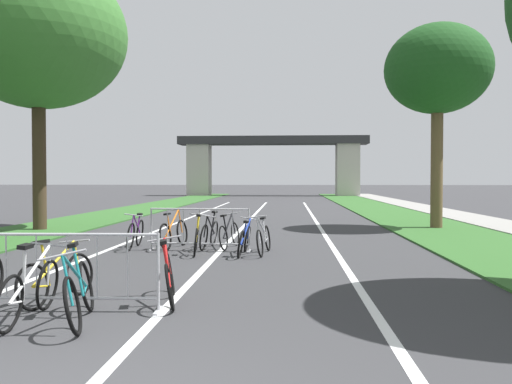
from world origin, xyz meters
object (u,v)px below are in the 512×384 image
at_px(crowd_barrier_second, 200,230).
at_px(bicycle_red_8, 170,277).
at_px(bicycle_white_3, 30,290).
at_px(bicycle_yellow_10, 57,277).
at_px(bicycle_silver_2, 264,239).
at_px(bicycle_black_11, 229,234).
at_px(crowd_barrier_nearest, 67,272).
at_px(bicycle_purple_5, 136,233).
at_px(bicycle_blue_4, 244,240).
at_px(tree_right_oak_near, 438,71).
at_px(bicycle_teal_9, 79,292).
at_px(tree_left_cypress_far, 38,34).
at_px(bicycle_yellow_0, 197,238).
at_px(bicycle_black_1, 209,234).
at_px(bicycle_orange_6, 174,233).

xyz_separation_m(crowd_barrier_second, bicycle_red_8, (0.49, -5.30, -0.16)).
relative_size(bicycle_white_3, bicycle_yellow_10, 1.08).
xyz_separation_m(bicycle_silver_2, bicycle_black_11, (-0.93, 0.97, 0.00)).
relative_size(bicycle_red_8, bicycle_black_11, 0.98).
bearing_deg(crowd_barrier_nearest, crowd_barrier_second, 82.53).
distance_m(crowd_barrier_nearest, bicycle_purple_5, 6.30).
bearing_deg(bicycle_blue_4, tree_right_oak_near, 50.11).
xyz_separation_m(bicycle_teal_9, bicycle_black_11, (1.05, 6.95, -0.02)).
bearing_deg(crowd_barrier_second, tree_left_cypress_far, 143.92).
bearing_deg(bicycle_white_3, bicycle_yellow_10, 92.89).
height_order(tree_left_cypress_far, crowd_barrier_second, tree_left_cypress_far).
height_order(tree_left_cypress_far, bicycle_purple_5, tree_left_cypress_far).
bearing_deg(bicycle_yellow_0, crowd_barrier_nearest, -106.65).
distance_m(bicycle_black_1, bicycle_yellow_10, 6.03).
height_order(crowd_barrier_second, bicycle_blue_4, crowd_barrier_second).
bearing_deg(bicycle_yellow_10, tree_right_oak_near, 67.62).
distance_m(bicycle_yellow_0, bicycle_silver_2, 1.59).
bearing_deg(crowd_barrier_nearest, bicycle_purple_5, 98.59).
height_order(tree_right_oak_near, bicycle_yellow_10, tree_right_oak_near).
height_order(tree_right_oak_near, bicycle_black_1, tree_right_oak_near).
height_order(tree_right_oak_near, bicycle_orange_6, tree_right_oak_near).
relative_size(bicycle_white_3, bicycle_red_8, 1.08).
relative_size(tree_right_oak_near, bicycle_blue_4, 4.26).
xyz_separation_m(crowd_barrier_second, bicycle_yellow_10, (-1.13, -5.37, -0.16)).
height_order(crowd_barrier_nearest, bicycle_white_3, crowd_barrier_nearest).
distance_m(tree_left_cypress_far, bicycle_teal_9, 13.96).
bearing_deg(crowd_barrier_nearest, bicycle_blue_4, 69.93).
bearing_deg(bicycle_silver_2, bicycle_purple_5, -6.31).
distance_m(tree_left_cypress_far, bicycle_blue_4, 11.06).
distance_m(bicycle_purple_5, bicycle_orange_6, 0.97).
relative_size(bicycle_black_1, bicycle_blue_4, 1.00).
height_order(bicycle_silver_2, bicycle_black_11, bicycle_silver_2).
bearing_deg(bicycle_red_8, tree_left_cypress_far, 112.12).
bearing_deg(bicycle_white_3, crowd_barrier_second, 77.60).
height_order(bicycle_purple_5, bicycle_orange_6, bicycle_orange_6).
bearing_deg(bicycle_yellow_0, tree_right_oak_near, 33.00).
xyz_separation_m(tree_left_cypress_far, bicycle_black_11, (6.97, -4.02, -6.30)).
height_order(bicycle_orange_6, bicycle_yellow_10, bicycle_orange_6).
height_order(tree_left_cypress_far, bicycle_blue_4, tree_left_cypress_far).
distance_m(bicycle_silver_2, bicycle_blue_4, 0.48).
bearing_deg(crowd_barrier_nearest, bicycle_silver_2, 66.64).
relative_size(crowd_barrier_nearest, bicycle_teal_9, 1.43).
xyz_separation_m(tree_left_cypress_far, crowd_barrier_nearest, (5.53, -10.45, -6.14)).
relative_size(bicycle_black_1, bicycle_red_8, 1.05).
height_order(tree_left_cypress_far, crowd_barrier_nearest, tree_left_cypress_far).
bearing_deg(bicycle_purple_5, crowd_barrier_nearest, 95.17).
height_order(bicycle_yellow_0, bicycle_teal_9, bicycle_teal_9).
bearing_deg(crowd_barrier_second, bicycle_teal_9, -93.42).
distance_m(bicycle_black_1, bicycle_orange_6, 0.91).
distance_m(bicycle_teal_9, bicycle_yellow_10, 1.26).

